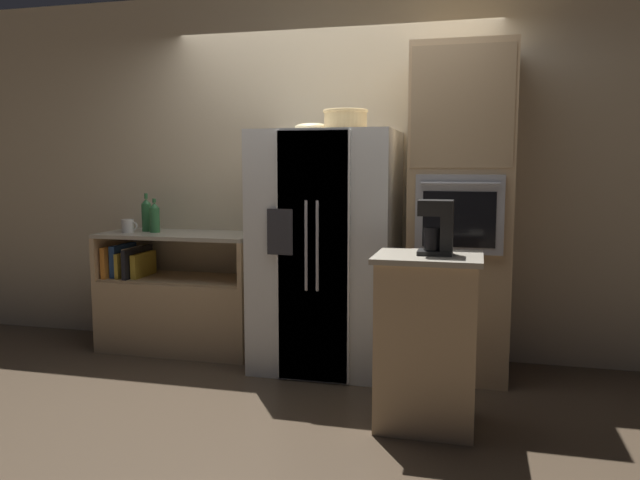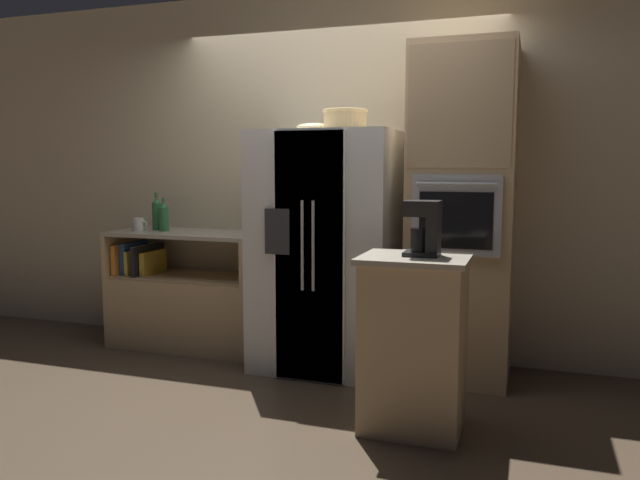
# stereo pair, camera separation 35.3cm
# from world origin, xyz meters

# --- Properties ---
(ground_plane) EXTENTS (20.00, 20.00, 0.00)m
(ground_plane) POSITION_xyz_m (0.00, 0.00, 0.00)
(ground_plane) COLOR #4C3D2D
(wall_back) EXTENTS (12.00, 0.06, 2.80)m
(wall_back) POSITION_xyz_m (0.00, 0.52, 1.40)
(wall_back) COLOR beige
(wall_back) RESTS_ON ground_plane
(counter_left) EXTENTS (1.25, 0.57, 0.93)m
(counter_left) POSITION_xyz_m (-1.18, 0.20, 0.35)
(counter_left) COLOR tan
(counter_left) RESTS_ON ground_plane
(refrigerator) EXTENTS (0.99, 0.84, 1.70)m
(refrigerator) POSITION_xyz_m (0.06, 0.08, 0.85)
(refrigerator) COLOR white
(refrigerator) RESTS_ON ground_plane
(wall_oven) EXTENTS (0.68, 0.71, 2.25)m
(wall_oven) POSITION_xyz_m (0.99, 0.16, 1.13)
(wall_oven) COLOR tan
(wall_oven) RESTS_ON ground_plane
(island_counter) EXTENTS (0.58, 0.49, 0.97)m
(island_counter) POSITION_xyz_m (0.85, -0.81, 0.49)
(island_counter) COLOR tan
(island_counter) RESTS_ON ground_plane
(wicker_basket) EXTENTS (0.31, 0.31, 0.14)m
(wicker_basket) POSITION_xyz_m (0.21, -0.00, 1.78)
(wicker_basket) COLOR tan
(wicker_basket) RESTS_ON refrigerator
(fruit_bowl) EXTENTS (0.25, 0.25, 0.06)m
(fruit_bowl) POSITION_xyz_m (-0.06, 0.11, 1.73)
(fruit_bowl) COLOR beige
(fruit_bowl) RESTS_ON refrigerator
(bottle_tall) EXTENTS (0.08, 0.08, 0.31)m
(bottle_tall) POSITION_xyz_m (-1.48, 0.25, 1.07)
(bottle_tall) COLOR #33723F
(bottle_tall) RESTS_ON counter_left
(bottle_short) EXTENTS (0.08, 0.08, 0.27)m
(bottle_short) POSITION_xyz_m (-1.37, 0.19, 1.05)
(bottle_short) COLOR #33723F
(bottle_short) RESTS_ON counter_left
(mug) EXTENTS (0.13, 0.09, 0.11)m
(mug) POSITION_xyz_m (-1.57, 0.13, 0.99)
(mug) COLOR silver
(mug) RESTS_ON counter_left
(coffee_maker) EXTENTS (0.19, 0.16, 0.30)m
(coffee_maker) POSITION_xyz_m (0.90, -0.80, 1.14)
(coffee_maker) COLOR black
(coffee_maker) RESTS_ON island_counter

